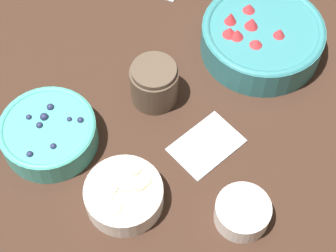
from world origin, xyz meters
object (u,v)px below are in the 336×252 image
bowl_strawberries (262,36)px  bowl_cream (243,211)px  jar_chocolate (154,84)px  bowl_bananas (126,195)px  bowl_blueberries (48,132)px

bowl_strawberries → bowl_cream: bowl_strawberries is taller
bowl_strawberries → jar_chocolate: bearing=143.8°
jar_chocolate → bowl_bananas: bearing=-166.6°
bowl_cream → jar_chocolate: (0.17, 0.25, 0.01)m
bowl_strawberries → bowl_bananas: 0.44m
bowl_cream → jar_chocolate: size_ratio=1.02×
bowl_bananas → jar_chocolate: 0.24m
bowl_bananas → jar_chocolate: jar_chocolate is taller
bowl_bananas → jar_chocolate: bearing=13.4°
bowl_blueberries → bowl_cream: bearing=-88.9°
bowl_blueberries → bowl_bananas: bowl_blueberries is taller
bowl_strawberries → jar_chocolate: (-0.20, 0.15, -0.00)m
jar_chocolate → bowl_blueberries: bearing=143.4°
bowl_bananas → bowl_blueberries: bearing=74.9°
bowl_blueberries → bowl_cream: (0.01, -0.38, -0.01)m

